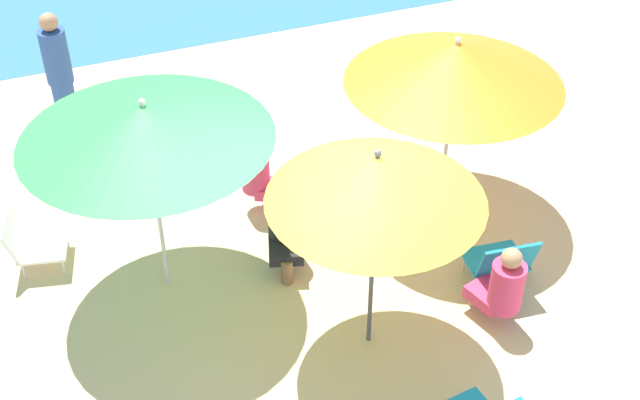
{
  "coord_description": "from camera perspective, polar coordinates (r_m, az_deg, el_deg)",
  "views": [
    {
      "loc": [
        -2.31,
        -4.94,
        5.73
      ],
      "look_at": [
        0.03,
        1.05,
        0.7
      ],
      "focal_mm": 48.13,
      "sensor_mm": 36.0,
      "label": 1
    }
  ],
  "objects": [
    {
      "name": "umbrella_green",
      "position": [
        7.31,
        -11.57,
        5.09
      ],
      "size": [
        2.19,
        2.19,
        2.07
      ],
      "color": "silver",
      "rests_on": "ground_plane"
    },
    {
      "name": "person_d",
      "position": [
        7.82,
        11.99,
        -5.62
      ],
      "size": [
        0.4,
        0.54,
        0.9
      ],
      "rotation": [
        0.0,
        0.0,
        1.85
      ],
      "color": "#DB3866",
      "rests_on": "ground_plane"
    },
    {
      "name": "beach_chair_b",
      "position": [
        8.2,
        11.93,
        -3.94
      ],
      "size": [
        0.61,
        0.59,
        0.67
      ],
      "rotation": [
        0.0,
        0.0,
        1.46
      ],
      "color": "teal",
      "rests_on": "ground_plane"
    },
    {
      "name": "ground_plane",
      "position": [
        7.91,
        2.62,
        -8.45
      ],
      "size": [
        40.0,
        40.0,
        0.0
      ],
      "primitive_type": "plane",
      "color": "#D3BC8C"
    },
    {
      "name": "umbrella_yellow",
      "position": [
        6.61,
        3.78,
        1.4
      ],
      "size": [
        1.76,
        1.76,
        2.07
      ],
      "color": "#4C4C51",
      "rests_on": "ground_plane"
    },
    {
      "name": "person_c",
      "position": [
        8.89,
        -3.98,
        1.9
      ],
      "size": [
        0.54,
        0.44,
        0.97
      ],
      "rotation": [
        0.0,
        0.0,
        5.83
      ],
      "color": "#DB3866",
      "rests_on": "ground_plane"
    },
    {
      "name": "beach_chair_a",
      "position": [
        8.78,
        -18.66,
        -2.55
      ],
      "size": [
        0.65,
        0.65,
        0.57
      ],
      "rotation": [
        0.0,
        0.0,
        -0.22
      ],
      "color": "white",
      "rests_on": "ground_plane"
    },
    {
      "name": "person_b",
      "position": [
        10.03,
        -16.8,
        7.42
      ],
      "size": [
        0.29,
        0.29,
        1.73
      ],
      "rotation": [
        0.0,
        0.0,
        0.5
      ],
      "color": "#2D519E",
      "rests_on": "ground_plane"
    },
    {
      "name": "person_a",
      "position": [
        8.23,
        -2.35,
        -1.58
      ],
      "size": [
        0.43,
        0.56,
        0.95
      ],
      "rotation": [
        0.0,
        0.0,
        4.41
      ],
      "color": "black",
      "rests_on": "ground_plane"
    },
    {
      "name": "umbrella_orange",
      "position": [
        8.41,
        8.99,
        8.99
      ],
      "size": [
        2.15,
        2.15,
        1.99
      ],
      "color": "silver",
      "rests_on": "ground_plane"
    }
  ]
}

